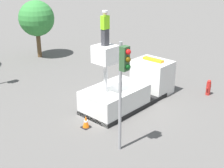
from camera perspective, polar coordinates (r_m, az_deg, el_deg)
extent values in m
plane|color=#565451|center=(18.32, 2.33, -3.86)|extent=(120.00, 120.00, 0.00)
cube|color=black|center=(18.27, 2.33, -3.52)|extent=(5.37, 2.34, 0.24)
cube|color=silver|center=(17.43, 0.51, -2.78)|extent=(3.62, 2.28, 1.36)
cube|color=silver|center=(19.88, 7.38, 1.37)|extent=(1.74, 2.28, 2.08)
cube|color=black|center=(20.43, 8.88, 3.11)|extent=(0.03, 1.94, 0.83)
cube|color=orange|center=(19.52, 7.54, 4.43)|extent=(0.36, 1.37, 0.14)
cylinder|color=silver|center=(16.34, -1.20, 1.36)|extent=(0.22, 0.22, 1.74)
cube|color=white|center=(15.95, -1.23, 5.48)|extent=(1.06, 1.06, 0.90)
cube|color=#38383D|center=(15.72, -1.26, 8.52)|extent=(0.34, 0.26, 0.84)
cube|color=#8CEA1E|center=(15.56, -1.28, 11.20)|extent=(0.40, 0.26, 0.66)
sphere|color=beige|center=(15.48, -1.30, 12.82)|extent=(0.23, 0.23, 0.23)
cylinder|color=white|center=(15.47, -1.30, 13.14)|extent=(0.26, 0.26, 0.09)
cylinder|color=gray|center=(13.16, 1.49, -2.76)|extent=(0.14, 0.14, 4.95)
cube|color=#2D512D|center=(12.38, 2.31, 4.67)|extent=(0.34, 0.28, 1.00)
sphere|color=red|center=(12.17, 2.99, 5.88)|extent=(0.22, 0.22, 0.22)
sphere|color=#503C07|center=(12.26, 2.97, 4.49)|extent=(0.22, 0.22, 0.22)
sphere|color=#083710|center=(12.36, 2.94, 3.12)|extent=(0.22, 0.22, 0.22)
cylinder|color=#B2231E|center=(20.41, 17.20, -0.83)|extent=(0.28, 0.28, 0.82)
sphere|color=#B2231E|center=(20.24, 17.35, 0.42)|extent=(0.24, 0.24, 0.24)
cylinder|color=#B2231E|center=(20.21, 16.98, -0.78)|extent=(0.12, 0.11, 0.11)
cylinder|color=#B2231E|center=(20.55, 17.47, -0.46)|extent=(0.12, 0.11, 0.11)
cube|color=black|center=(16.06, -4.77, -7.85)|extent=(0.43, 0.43, 0.03)
cone|color=orange|center=(15.90, -4.80, -6.87)|extent=(0.36, 0.36, 0.66)
cylinder|color=white|center=(15.89, -4.81, -6.76)|extent=(0.19, 0.19, 0.09)
cylinder|color=brown|center=(27.69, -13.23, 7.15)|extent=(0.36, 0.36, 2.31)
sphere|color=#337F38|center=(27.23, -13.64, 11.60)|extent=(2.96, 2.96, 2.96)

